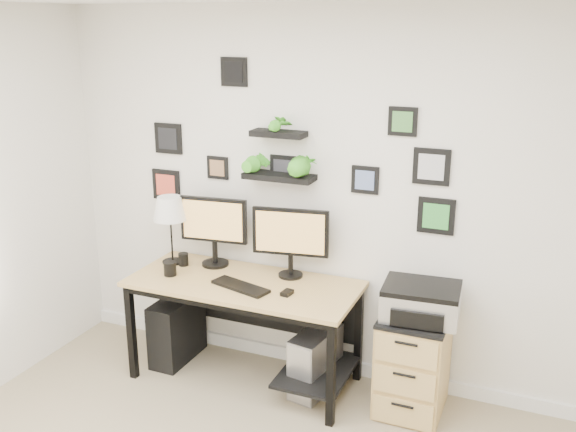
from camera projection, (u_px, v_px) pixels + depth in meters
The scene contains 14 objects.
room at pixel (321, 361), 4.78m from camera, with size 4.00×4.00×4.00m.
desk at pixel (251, 297), 4.49m from camera, with size 1.60×0.70×0.75m.
monitor_left at pixel (214, 226), 4.65m from camera, with size 0.51×0.22×0.52m.
monitor_right at pixel (290, 237), 4.44m from camera, with size 0.53×0.20×0.50m.
keyboard at pixel (240, 287), 4.33m from camera, with size 0.43×0.14×0.02m, color black.
mouse at pixel (287, 293), 4.22m from camera, with size 0.06×0.09×0.03m, color black.
table_lamp at pixel (170, 210), 4.67m from camera, with size 0.25×0.25×0.51m.
mug at pixel (170, 269), 4.53m from camera, with size 0.09×0.09×0.10m, color black.
pen_cup at pixel (183, 259), 4.72m from camera, with size 0.07×0.07×0.09m, color black.
pc_tower_black at pixel (177, 329), 4.85m from camera, with size 0.22×0.49×0.49m, color black.
pc_tower_grey at pixel (315, 362), 4.43m from camera, with size 0.27×0.47×0.44m.
file_cabinet at pixel (413, 362), 4.20m from camera, with size 0.43×0.53×0.67m.
printer at pixel (421, 302), 4.05m from camera, with size 0.50×0.42×0.22m.
wall_decor at pixel (285, 153), 4.38m from camera, with size 2.29×0.18×1.09m.
Camera 1 is at (1.41, -2.04, 2.48)m, focal length 40.00 mm.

